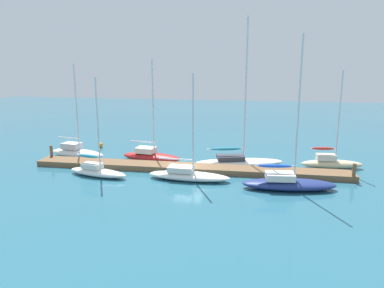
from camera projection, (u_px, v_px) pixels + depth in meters
name	position (u px, v px, depth m)	size (l,w,h in m)	color
ground_plane	(188.00, 171.00, 32.60)	(120.00, 120.00, 0.00)	#286075
dock_pier	(188.00, 168.00, 32.55)	(28.23, 2.07, 0.50)	brown
dock_piling_near_end	(52.00, 153.00, 35.54)	(0.28, 0.28, 1.57)	brown
dock_piling_far_end	(354.00, 173.00, 29.31)	(0.28, 0.28, 1.57)	brown
sailboat_0	(77.00, 152.00, 36.86)	(6.29, 2.83, 9.32)	white
sailboat_1	(97.00, 170.00, 30.98)	(5.64, 2.55, 8.34)	white
sailboat_2	(151.00, 155.00, 35.65)	(6.21, 2.77, 9.71)	#B21E1E
sailboat_3	(188.00, 174.00, 29.97)	(6.88, 2.13, 8.65)	white
sailboat_4	(238.00, 160.00, 34.17)	(8.54, 4.13, 13.37)	white
sailboat_5	(288.00, 182.00, 27.81)	(7.26, 2.86, 11.45)	navy
sailboat_6	(331.00, 162.00, 33.20)	(5.61, 1.95, 8.83)	beige
mooring_buoy_orange	(100.00, 145.00, 41.26)	(0.56, 0.56, 0.56)	orange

